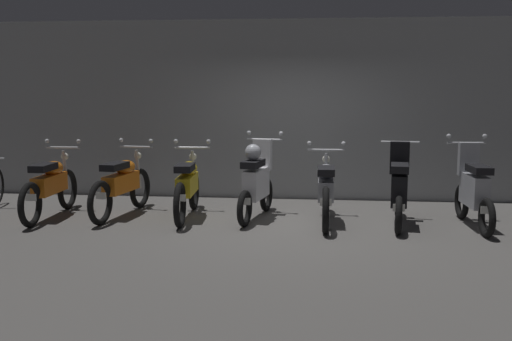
{
  "coord_description": "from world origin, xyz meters",
  "views": [
    {
      "loc": [
        0.44,
        -8.51,
        2.01
      ],
      "look_at": [
        -0.51,
        0.37,
        0.75
      ],
      "focal_mm": 42.97,
      "sensor_mm": 36.0,
      "label": 1
    }
  ],
  "objects_px": {
    "motorbike_slot_4": "(326,189)",
    "motorbike_slot_5": "(399,189)",
    "motorbike_slot_0": "(50,185)",
    "motorbike_slot_2": "(187,186)",
    "motorbike_slot_6": "(474,190)",
    "motorbike_slot_1": "(122,184)",
    "motorbike_slot_3": "(257,181)"
  },
  "relations": [
    {
      "from": "motorbike_slot_1",
      "to": "motorbike_slot_3",
      "type": "relative_size",
      "value": 1.16
    },
    {
      "from": "motorbike_slot_1",
      "to": "motorbike_slot_0",
      "type": "bearing_deg",
      "value": -167.67
    },
    {
      "from": "motorbike_slot_1",
      "to": "motorbike_slot_6",
      "type": "distance_m",
      "value": 5.19
    },
    {
      "from": "motorbike_slot_0",
      "to": "motorbike_slot_4",
      "type": "height_order",
      "value": "same"
    },
    {
      "from": "motorbike_slot_0",
      "to": "motorbike_slot_4",
      "type": "bearing_deg",
      "value": 1.01
    },
    {
      "from": "motorbike_slot_3",
      "to": "motorbike_slot_5",
      "type": "relative_size",
      "value": 0.99
    },
    {
      "from": "motorbike_slot_5",
      "to": "motorbike_slot_2",
      "type": "bearing_deg",
      "value": 177.34
    },
    {
      "from": "motorbike_slot_3",
      "to": "motorbike_slot_4",
      "type": "height_order",
      "value": "motorbike_slot_3"
    },
    {
      "from": "motorbike_slot_0",
      "to": "motorbike_slot_3",
      "type": "relative_size",
      "value": 1.17
    },
    {
      "from": "motorbike_slot_0",
      "to": "motorbike_slot_6",
      "type": "xyz_separation_m",
      "value": [
        6.22,
        0.02,
        0.04
      ]
    },
    {
      "from": "motorbike_slot_1",
      "to": "motorbike_slot_5",
      "type": "bearing_deg",
      "value": -2.52
    },
    {
      "from": "motorbike_slot_5",
      "to": "motorbike_slot_6",
      "type": "xyz_separation_m",
      "value": [
        1.03,
        -0.03,
        0.0
      ]
    },
    {
      "from": "motorbike_slot_2",
      "to": "motorbike_slot_6",
      "type": "height_order",
      "value": "motorbike_slot_6"
    },
    {
      "from": "motorbike_slot_0",
      "to": "motorbike_slot_2",
      "type": "relative_size",
      "value": 1.0
    },
    {
      "from": "motorbike_slot_1",
      "to": "motorbike_slot_4",
      "type": "height_order",
      "value": "same"
    },
    {
      "from": "motorbike_slot_2",
      "to": "motorbike_slot_4",
      "type": "relative_size",
      "value": 1.0
    },
    {
      "from": "motorbike_slot_0",
      "to": "motorbike_slot_6",
      "type": "distance_m",
      "value": 6.22
    },
    {
      "from": "motorbike_slot_3",
      "to": "motorbike_slot_6",
      "type": "bearing_deg",
      "value": -4.36
    },
    {
      "from": "motorbike_slot_0",
      "to": "motorbike_slot_2",
      "type": "xyz_separation_m",
      "value": [
        2.07,
        0.19,
        0.0
      ]
    },
    {
      "from": "motorbike_slot_4",
      "to": "motorbike_slot_5",
      "type": "relative_size",
      "value": 1.16
    },
    {
      "from": "motorbike_slot_0",
      "to": "motorbike_slot_4",
      "type": "distance_m",
      "value": 4.15
    },
    {
      "from": "motorbike_slot_5",
      "to": "motorbike_slot_0",
      "type": "bearing_deg",
      "value": -179.5
    },
    {
      "from": "motorbike_slot_0",
      "to": "motorbike_slot_5",
      "type": "bearing_deg",
      "value": 0.5
    },
    {
      "from": "motorbike_slot_3",
      "to": "motorbike_slot_4",
      "type": "xyz_separation_m",
      "value": [
        1.03,
        -0.18,
        -0.08
      ]
    },
    {
      "from": "motorbike_slot_2",
      "to": "motorbike_slot_1",
      "type": "bearing_deg",
      "value": 177.91
    },
    {
      "from": "motorbike_slot_1",
      "to": "motorbike_slot_6",
      "type": "height_order",
      "value": "motorbike_slot_6"
    },
    {
      "from": "motorbike_slot_1",
      "to": "motorbike_slot_6",
      "type": "relative_size",
      "value": 1.15
    },
    {
      "from": "motorbike_slot_0",
      "to": "motorbike_slot_6",
      "type": "height_order",
      "value": "motorbike_slot_6"
    },
    {
      "from": "motorbike_slot_3",
      "to": "motorbike_slot_4",
      "type": "distance_m",
      "value": 1.05
    },
    {
      "from": "motorbike_slot_0",
      "to": "motorbike_slot_3",
      "type": "bearing_deg",
      "value": 4.71
    },
    {
      "from": "motorbike_slot_3",
      "to": "motorbike_slot_6",
      "type": "xyz_separation_m",
      "value": [
        3.11,
        -0.24,
        -0.04
      ]
    },
    {
      "from": "motorbike_slot_3",
      "to": "motorbike_slot_0",
      "type": "bearing_deg",
      "value": -175.29
    }
  ]
}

